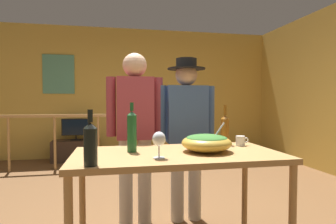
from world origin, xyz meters
The scene contains 15 objects.
ground_plane centered at (0.00, 0.00, 0.00)m, with size 8.69×8.69×0.00m, color brown.
back_wall centered at (0.00, 3.34, 1.37)m, with size 6.19×0.10×2.73m, color gold.
framed_picture centered at (-1.49, 3.28, 1.73)m, with size 0.61×0.03×0.79m, color #56997D.
stair_railing centered at (-0.48, 2.32, 0.65)m, with size 3.73×0.10×1.01m.
tv_console centered at (-1.12, 2.99, 0.21)m, with size 0.90×0.40×0.41m, color #38281E.
flat_screen_tv centered at (-1.12, 2.96, 0.67)m, with size 0.53×0.12×0.43m.
serving_table centered at (0.06, -0.75, 0.74)m, with size 1.49×0.76×0.81m.
salad_bowl centered at (0.28, -0.77, 0.89)m, with size 0.37×0.37×0.22m.
wine_glass centered at (-0.10, -0.93, 0.94)m, with size 0.09×0.09×0.17m.
wine_bottle_amber centered at (0.54, -0.48, 0.95)m, with size 0.07×0.07×0.34m.
wine_bottle_dark centered at (-0.52, -1.06, 0.95)m, with size 0.08×0.08×0.32m.
wine_bottle_green centered at (-0.26, -0.67, 0.97)m, with size 0.07×0.07×0.36m.
mug_white centered at (0.65, -0.56, 0.86)m, with size 0.11×0.08×0.08m.
person_standing_left centered at (-0.19, -0.06, 0.96)m, with size 0.54×0.23×1.64m.
person_standing_right centered at (0.31, -0.06, 0.95)m, with size 0.58×0.37×1.60m.
Camera 1 is at (-0.39, -2.69, 1.19)m, focal length 29.46 mm.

